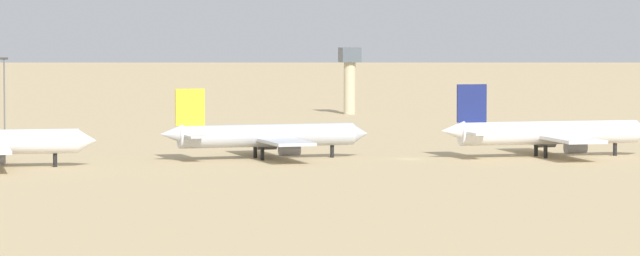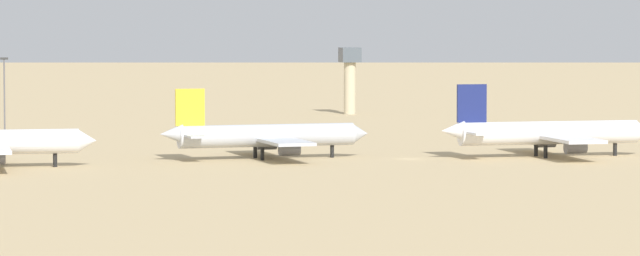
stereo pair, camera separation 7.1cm
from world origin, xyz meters
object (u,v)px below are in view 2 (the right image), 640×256
light_pole_west (4,91)px  parked_jet_yellow_2 (265,136)px  parked_jet_navy_3 (547,133)px  control_tower (350,74)px

light_pole_west → parked_jet_yellow_2: bearing=-63.1°
parked_jet_navy_3 → control_tower: size_ratio=2.39×
parked_jet_yellow_2 → parked_jet_navy_3: parked_jet_navy_3 is taller
parked_jet_yellow_2 → parked_jet_navy_3: (54.04, -8.19, 0.20)m
parked_jet_navy_3 → light_pole_west: (-96.48, 91.87, 5.33)m
parked_jet_yellow_2 → parked_jet_navy_3: bearing=-11.9°
parked_jet_navy_3 → light_pole_west: bearing=136.8°
parked_jet_navy_3 → light_pole_west: size_ratio=2.45×
control_tower → light_pole_west: 114.82m
control_tower → parked_jet_navy_3: bearing=-90.3°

